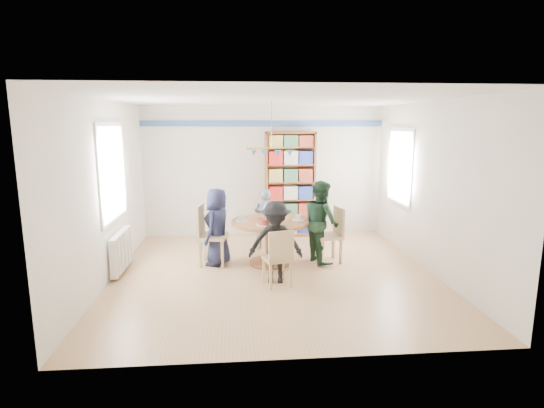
{
  "coord_description": "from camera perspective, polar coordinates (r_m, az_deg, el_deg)",
  "views": [
    {
      "loc": [
        -0.57,
        -6.38,
        2.33
      ],
      "look_at": [
        0.0,
        0.4,
        1.05
      ],
      "focal_mm": 28.0,
      "sensor_mm": 36.0,
      "label": 1
    }
  ],
  "objects": [
    {
      "name": "chair_far",
      "position": [
        8.16,
        -0.94,
        -2.5
      ],
      "size": [
        0.41,
        0.41,
        0.86
      ],
      "color": "#D8B285",
      "rests_on": "ground"
    },
    {
      "name": "chair_right",
      "position": [
        7.33,
        8.13,
        -3.72
      ],
      "size": [
        0.48,
        0.48,
        0.95
      ],
      "color": "#D8B285",
      "rests_on": "ground"
    },
    {
      "name": "dining_table",
      "position": [
        7.13,
        -0.26,
        -3.74
      ],
      "size": [
        1.3,
        1.3,
        0.75
      ],
      "color": "brown",
      "rests_on": "ground"
    },
    {
      "name": "room_shell",
      "position": [
        7.29,
        -2.36,
        5.28
      ],
      "size": [
        5.0,
        5.0,
        5.0
      ],
      "color": "white",
      "rests_on": "ground"
    },
    {
      "name": "chair_left",
      "position": [
        7.17,
        -8.62,
        -3.71
      ],
      "size": [
        0.52,
        0.52,
        1.03
      ],
      "color": "#D8B285",
      "rests_on": "ground"
    },
    {
      "name": "person_right",
      "position": [
        7.26,
        6.63,
        -2.36
      ],
      "size": [
        0.69,
        0.8,
        1.41
      ],
      "primitive_type": "imported",
      "rotation": [
        0.0,
        0.0,
        1.83
      ],
      "color": "#183120",
      "rests_on": "ground"
    },
    {
      "name": "person_near",
      "position": [
        6.29,
        0.48,
        -5.16
      ],
      "size": [
        0.84,
        0.54,
        1.23
      ],
      "primitive_type": "imported",
      "rotation": [
        0.0,
        0.0,
        -0.11
      ],
      "color": "black",
      "rests_on": "ground"
    },
    {
      "name": "bookshelf",
      "position": [
        8.88,
        2.45,
        2.52
      ],
      "size": [
        1.04,
        0.31,
        2.18
      ],
      "color": "brown",
      "rests_on": "ground"
    },
    {
      "name": "person_far",
      "position": [
        8.01,
        -0.95,
        -1.99
      ],
      "size": [
        0.44,
        0.3,
        1.15
      ],
      "primitive_type": "imported",
      "rotation": [
        0.0,
        0.0,
        3.07
      ],
      "color": "gray",
      "rests_on": "ground"
    },
    {
      "name": "chair_near",
      "position": [
        6.15,
        0.92,
        -6.93
      ],
      "size": [
        0.46,
        0.46,
        0.86
      ],
      "color": "#D8B285",
      "rests_on": "ground"
    },
    {
      "name": "tableware",
      "position": [
        7.09,
        -0.48,
        -1.66
      ],
      "size": [
        1.16,
        1.16,
        0.3
      ],
      "color": "white",
      "rests_on": "dining_table"
    },
    {
      "name": "radiator",
      "position": [
        7.21,
        -19.56,
        -5.93
      ],
      "size": [
        0.12,
        1.0,
        0.6
      ],
      "color": "silver",
      "rests_on": "ground"
    },
    {
      "name": "person_left",
      "position": [
        7.13,
        -7.35,
        -3.07
      ],
      "size": [
        0.62,
        0.74,
        1.3
      ],
      "primitive_type": "imported",
      "rotation": [
        0.0,
        0.0,
        -1.94
      ],
      "color": "#161931",
      "rests_on": "ground"
    },
    {
      "name": "ground",
      "position": [
        6.82,
        0.29,
        -9.34
      ],
      "size": [
        5.0,
        5.0,
        0.0
      ],
      "primitive_type": "plane",
      "color": "tan"
    }
  ]
}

